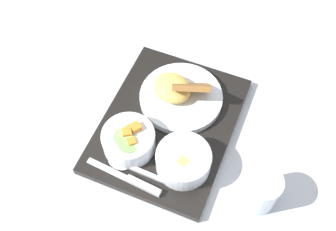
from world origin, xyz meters
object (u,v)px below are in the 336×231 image
at_px(plate_main, 180,94).
at_px(knife, 136,182).
at_px(bowl_soup, 183,160).
at_px(spoon, 132,168).
at_px(glass_water, 260,191).
at_px(bowl_salad, 129,140).

relative_size(plate_main, knife, 1.11).
xyz_separation_m(bowl_soup, spoon, (-0.03, 0.10, -0.02)).
xyz_separation_m(bowl_soup, knife, (-0.06, 0.09, -0.02)).
bearing_deg(glass_water, knife, 99.42).
height_order(bowl_soup, plate_main, plate_main).
xyz_separation_m(knife, glass_water, (0.04, -0.25, 0.01)).
height_order(bowl_salad, spoon, bowl_salad).
bearing_deg(plate_main, knife, 171.35).
height_order(plate_main, glass_water, plate_main).
bearing_deg(bowl_soup, knife, 127.13).
bearing_deg(glass_water, spoon, 92.31).
xyz_separation_m(spoon, glass_water, (0.01, -0.27, 0.02)).
bearing_deg(knife, glass_water, -158.64).
bearing_deg(bowl_salad, spoon, -157.00).
bearing_deg(bowl_salad, plate_main, -26.50).
relative_size(spoon, glass_water, 1.77).
distance_m(bowl_salad, bowl_soup, 0.13).
relative_size(knife, glass_water, 1.94).
bearing_deg(knife, plate_main, -86.71).
xyz_separation_m(bowl_salad, bowl_soup, (-0.02, -0.13, -0.00)).
relative_size(plate_main, spoon, 1.22).
bearing_deg(bowl_salad, knife, -153.73).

